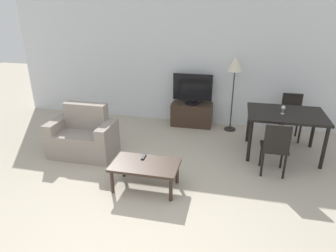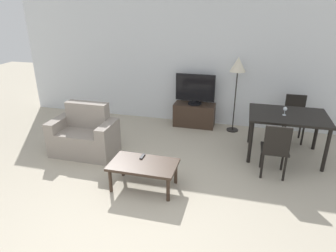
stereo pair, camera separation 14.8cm
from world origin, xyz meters
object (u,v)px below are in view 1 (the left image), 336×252
Objects in this scene: tv at (193,89)px; dining_chair_near at (275,146)px; dining_table at (286,118)px; wine_glass_left at (283,108)px; armchair at (84,137)px; remote_primary at (144,157)px; dining_chair_far at (291,114)px; coffee_table at (145,167)px; floor_lamp at (235,68)px; tv_stand at (192,115)px.

dining_chair_near is at bearing -48.67° from tv.
wine_glass_left is (-0.07, -0.06, 0.19)m from dining_table.
armchair is 1.27× the size of dining_chair_near.
remote_primary is (1.27, -0.59, 0.08)m from armchair.
dining_chair_far is (0.22, 0.77, -0.19)m from dining_table.
dining_chair_far is 5.83× the size of remote_primary.
dining_chair_near is (1.81, 0.78, 0.15)m from coffee_table.
tv reaches higher than coffee_table.
armchair is 7.43× the size of remote_primary.
dining_chair_near and dining_chair_far have the same top height.
coffee_table is at bearing -29.39° from armchair.
wine_glass_left is (-0.30, -0.83, 0.38)m from dining_chair_far.
dining_table is at bearing 37.19° from coffee_table.
tv is 0.94× the size of dining_chair_far.
dining_table is 1.45× the size of dining_chair_near.
armchair is 3.17m from dining_chair_near.
tv is 5.64× the size of wine_glass_left.
armchair is at bearing -166.96° from dining_table.
armchair reaches higher than remote_primary.
dining_chair_far is at bearing 70.37° from wine_glass_left.
coffee_table is 2.51m from wine_glass_left.
armchair is 1.41m from remote_primary.
dining_table is 1.43m from floor_lamp.
tv is at bearing 174.13° from dining_chair_far.
coffee_table is (1.35, -0.76, 0.02)m from armchair.
tv_stand is 1.05× the size of tv.
dining_table is (1.75, -0.97, 0.43)m from tv_stand.
dining_chair_far is at bearing 73.89° from dining_chair_near.
tv is 2.57m from coffee_table.
dining_table is at bearing -29.07° from tv_stand.
armchair is at bearing -167.70° from wine_glass_left.
wine_glass_left is at bearing -48.97° from floor_lamp.
armchair is at bearing -145.65° from floor_lamp.
remote_primary is at bearing -98.83° from tv.
dining_chair_far is at bearing 42.51° from remote_primary.
dining_chair_far is 1.41m from floor_lamp.
tv is 0.65× the size of dining_table.
dining_chair_near is at bearing 17.77° from remote_primary.
wine_glass_left is at bearing -109.63° from dining_chair_far.
floor_lamp is (-1.14, 0.14, 0.82)m from dining_chair_far.
remote_primary is at bearing -162.23° from dining_chair_near.
tv_stand is at bearing 46.98° from armchair.
coffee_table is at bearing -114.59° from floor_lamp.
remote_primary is (-0.36, -2.34, 0.16)m from tv_stand.
wine_glass_left is (0.84, -0.97, -0.43)m from floor_lamp.
remote_primary is 1.03× the size of wine_glass_left.
floor_lamp reaches higher than dining_chair_near.
armchair is 1.35× the size of tv.
floor_lamp is 10.21× the size of remote_primary.
tv_stand is 2.04m from dining_table.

